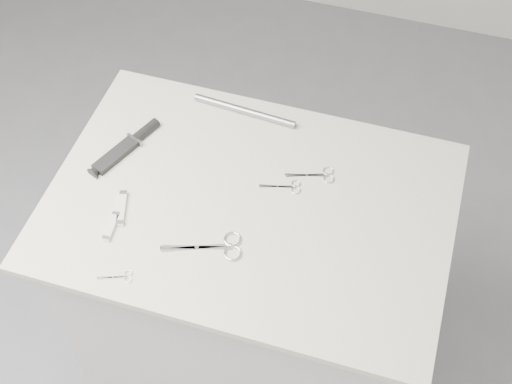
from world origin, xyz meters
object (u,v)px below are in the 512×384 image
(metal_rail, at_px, (245,111))
(embroidery_scissors_a, at_px, (319,175))
(tiny_scissors, at_px, (120,277))
(pocket_knife_a, at_px, (122,208))
(plinth, at_px, (251,297))
(embroidery_scissors_b, at_px, (287,187))
(sheathed_knife, at_px, (129,144))
(pocket_knife_b, at_px, (111,226))
(large_shears, at_px, (220,247))

(metal_rail, bearing_deg, embroidery_scissors_a, -31.72)
(tiny_scissors, relative_size, pocket_knife_a, 0.77)
(plinth, distance_m, embroidery_scissors_b, 0.48)
(plinth, height_order, metal_rail, metal_rail)
(embroidery_scissors_b, xyz_separation_m, sheathed_knife, (-0.43, 0.01, 0.01))
(pocket_knife_a, relative_size, pocket_knife_b, 1.25)
(large_shears, relative_size, embroidery_scissors_b, 1.81)
(large_shears, distance_m, sheathed_knife, 0.40)
(plinth, height_order, pocket_knife_a, pocket_knife_a)
(tiny_scissors, bearing_deg, large_shears, 16.87)
(pocket_knife_a, xyz_separation_m, metal_rail, (0.19, 0.40, 0.00))
(metal_rail, bearing_deg, pocket_knife_a, -115.34)
(embroidery_scissors_a, xyz_separation_m, pocket_knife_b, (-0.44, -0.30, 0.00))
(embroidery_scissors_a, bearing_deg, large_shears, -139.02)
(plinth, distance_m, embroidery_scissors_a, 0.51)
(large_shears, height_order, embroidery_scissors_b, large_shears)
(embroidery_scissors_a, bearing_deg, pocket_knife_b, -162.90)
(plinth, xyz_separation_m, metal_rail, (-0.10, 0.29, 0.48))
(pocket_knife_b, bearing_deg, large_shears, -89.65)
(large_shears, bearing_deg, embroidery_scissors_b, 45.78)
(embroidery_scissors_a, bearing_deg, plinth, -154.31)
(plinth, bearing_deg, tiny_scissors, -127.21)
(tiny_scissors, bearing_deg, sheathed_knife, 89.94)
(embroidery_scissors_a, height_order, pocket_knife_a, pocket_knife_a)
(embroidery_scissors_b, bearing_deg, large_shears, -130.22)
(plinth, xyz_separation_m, pocket_knife_a, (-0.29, -0.11, 0.48))
(pocket_knife_b, bearing_deg, sheathed_knife, 9.12)
(embroidery_scissors_b, distance_m, metal_rail, 0.28)
(plinth, height_order, tiny_scissors, tiny_scissors)
(embroidery_scissors_a, bearing_deg, pocket_knife_a, -168.15)
(pocket_knife_b, xyz_separation_m, metal_rail, (0.19, 0.46, 0.00))
(large_shears, distance_m, pocket_knife_a, 0.27)
(tiny_scissors, xyz_separation_m, sheathed_knife, (-0.14, 0.38, 0.01))
(pocket_knife_b, bearing_deg, metal_rail, -27.25)
(embroidery_scissors_a, relative_size, metal_rail, 0.43)
(sheathed_knife, distance_m, metal_rail, 0.32)
(large_shears, distance_m, tiny_scissors, 0.24)
(embroidery_scissors_a, distance_m, pocket_knife_a, 0.50)
(embroidery_scissors_b, xyz_separation_m, pocket_knife_b, (-0.37, -0.24, 0.00))
(sheathed_knife, relative_size, pocket_knife_b, 2.58)
(plinth, xyz_separation_m, tiny_scissors, (-0.22, -0.29, 0.47))
(large_shears, height_order, embroidery_scissors_a, large_shears)
(large_shears, distance_m, metal_rail, 0.44)
(plinth, relative_size, pocket_knife_b, 10.77)
(plinth, distance_m, sheathed_knife, 0.60)
(embroidery_scissors_b, height_order, pocket_knife_b, pocket_knife_b)
(embroidery_scissors_a, xyz_separation_m, embroidery_scissors_b, (-0.07, -0.06, -0.00))
(tiny_scissors, distance_m, pocket_knife_b, 0.14)
(plinth, xyz_separation_m, embroidery_scissors_a, (0.14, 0.14, 0.47))
(sheathed_knife, distance_m, pocket_knife_a, 0.21)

